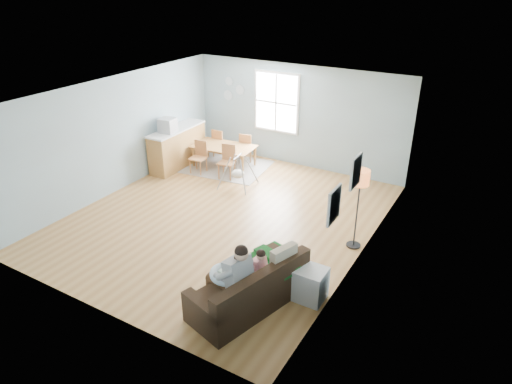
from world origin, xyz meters
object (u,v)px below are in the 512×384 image
Objects in this scene: counter at (178,147)px; monitor at (167,125)px; toddler at (256,265)px; father at (232,274)px; sofa at (251,292)px; baby_swing at (238,173)px; chair_se at (228,159)px; storage_cube at (309,284)px; chair_nw at (219,142)px; chair_sw at (199,155)px; floor_lamp at (360,184)px; chair_ne at (246,146)px; dining_table at (224,156)px.

monitor is (0.02, -0.36, 0.71)m from counter.
father is at bearing -111.60° from toddler.
father reaches higher than sofa.
baby_swing is at bearing 124.94° from sofa.
monitor is (-4.64, 3.44, 0.58)m from toddler.
baby_swing is (-2.54, 3.46, -0.30)m from toddler.
father reaches higher than counter.
sofa is at bearing -52.48° from chair_se.
storage_cube is 6.36m from counter.
toddler reaches higher than chair_nw.
monitor is (-5.37, 3.00, 0.97)m from storage_cube.
chair_sw is at bearing -172.93° from chair_se.
father is 0.81× the size of floor_lamp.
floor_lamp reaches higher than storage_cube.
toddler reaches higher than chair_sw.
chair_ne is at bearing 146.58° from floor_lamp.
monitor is at bearing -132.58° from chair_ne.
monitor is (-1.08, -0.93, 0.96)m from dining_table.
sofa is 6.17m from counter.
baby_swing is (2.13, -0.34, -0.17)m from counter.
sofa is at bearing -84.28° from toddler.
father is 0.79× the size of dining_table.
father is 1.57× the size of chair_nw.
sofa is 4.46m from baby_swing.
monitor reaches higher than baby_swing.
father is 4.57m from baby_swing.
chair_se is 1.42m from chair_nw.
monitor reaches higher than chair_sw.
chair_se is (-2.91, 4.29, -0.21)m from father.
chair_nw is (-0.97, 1.04, -0.02)m from chair_se.
counter is (-0.61, -1.08, 0.08)m from chair_nw.
counter is (-1.45, -1.19, 0.08)m from chair_ne.
chair_sw is (-3.92, 3.95, 0.19)m from sofa.
toddler is (-0.02, 0.20, 0.38)m from sofa.
chair_se is at bearing -47.04° from chair_nw.
storage_cube is at bearing 44.23° from father.
storage_cube is at bearing -42.76° from baby_swing.
floor_lamp is 2.85× the size of storage_cube.
father is 1.58× the size of chair_ne.
counter is at bearing -157.94° from dining_table.
monitor is at bearing -157.36° from chair_sw.
chair_se is 0.69m from baby_swing.
chair_se is at bearing -83.54° from chair_ne.
sofa is 6.52m from chair_nw.
floor_lamp reaches higher than baby_swing.
counter reaches higher than chair_ne.
storage_cube is at bearing -42.90° from chair_nw.
chair_nw is at bearing 128.70° from sofa.
father reaches higher than chair_nw.
dining_table is (-3.56, 4.36, -0.37)m from toddler.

